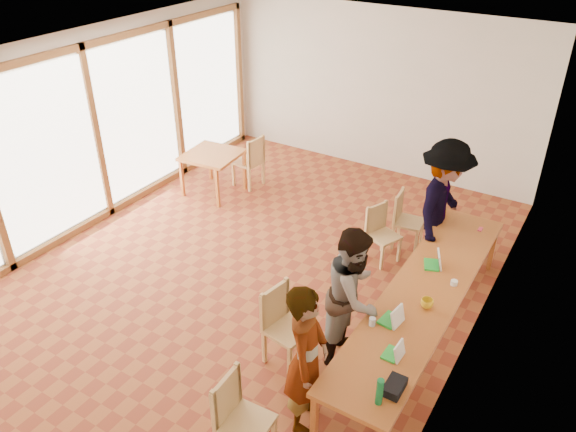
% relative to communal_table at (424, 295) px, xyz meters
% --- Properties ---
extents(ground, '(8.00, 8.00, 0.00)m').
position_rel_communal_table_xyz_m(ground, '(-2.50, 0.22, -0.70)').
color(ground, brown).
rests_on(ground, ground).
extents(wall_back, '(6.00, 0.10, 3.00)m').
position_rel_communal_table_xyz_m(wall_back, '(-2.50, 4.22, 0.80)').
color(wall_back, beige).
rests_on(wall_back, ground).
extents(wall_right, '(0.10, 8.00, 3.00)m').
position_rel_communal_table_xyz_m(wall_right, '(0.50, 0.22, 0.80)').
color(wall_right, beige).
rests_on(wall_right, ground).
extents(window_wall, '(0.10, 8.00, 3.00)m').
position_rel_communal_table_xyz_m(window_wall, '(-5.46, 0.22, 0.80)').
color(window_wall, white).
rests_on(window_wall, ground).
extents(ceiling, '(6.00, 8.00, 0.04)m').
position_rel_communal_table_xyz_m(ceiling, '(-2.50, 0.22, 2.32)').
color(ceiling, white).
rests_on(ceiling, wall_back).
extents(communal_table, '(0.80, 4.00, 0.75)m').
position_rel_communal_table_xyz_m(communal_table, '(0.00, 0.00, 0.00)').
color(communal_table, '#C5622B').
rests_on(communal_table, ground).
extents(side_table, '(0.90, 0.90, 0.75)m').
position_rel_communal_table_xyz_m(side_table, '(-4.44, 1.74, -0.03)').
color(side_table, '#C5622B').
rests_on(side_table, ground).
extents(chair_near, '(0.46, 0.46, 0.50)m').
position_rel_communal_table_xyz_m(chair_near, '(-0.93, -2.37, -0.12)').
color(chair_near, '#E1B770').
rests_on(chair_near, ground).
extents(chair_mid, '(0.52, 0.52, 0.51)m').
position_rel_communal_table_xyz_m(chair_mid, '(-1.25, -1.07, -0.11)').
color(chair_mid, '#E1B770').
rests_on(chair_mid, ground).
extents(chair_far, '(0.52, 0.52, 0.45)m').
position_rel_communal_table_xyz_m(chair_far, '(-1.14, 1.39, -0.18)').
color(chair_far, '#E1B770').
rests_on(chair_far, ground).
extents(chair_empty, '(0.45, 0.45, 0.46)m').
position_rel_communal_table_xyz_m(chair_empty, '(-0.98, 1.89, -0.17)').
color(chair_empty, '#E1B770').
rests_on(chair_empty, ground).
extents(chair_spare, '(0.49, 0.49, 0.51)m').
position_rel_communal_table_xyz_m(chair_spare, '(-3.99, 2.29, -0.12)').
color(chair_spare, '#E1B770').
rests_on(chair_spare, ground).
extents(person_near, '(0.56, 0.70, 1.67)m').
position_rel_communal_table_xyz_m(person_near, '(-0.57, -1.70, 0.13)').
color(person_near, gray).
rests_on(person_near, ground).
extents(person_mid, '(0.71, 0.88, 1.68)m').
position_rel_communal_table_xyz_m(person_mid, '(-0.61, -0.59, 0.14)').
color(person_mid, gray).
rests_on(person_mid, ground).
extents(person_far, '(0.77, 1.28, 1.93)m').
position_rel_communal_table_xyz_m(person_far, '(-0.36, 1.62, 0.26)').
color(person_far, gray).
rests_on(person_far, ground).
extents(laptop_near, '(0.19, 0.22, 0.18)m').
position_rel_communal_table_xyz_m(laptop_near, '(0.10, -1.14, 0.10)').
color(laptop_near, green).
rests_on(laptop_near, communal_table).
extents(laptop_mid, '(0.24, 0.27, 0.20)m').
position_rel_communal_table_xyz_m(laptop_mid, '(-0.10, -0.69, 0.10)').
color(laptop_mid, green).
rests_on(laptop_mid, communal_table).
extents(laptop_far, '(0.28, 0.29, 0.20)m').
position_rel_communal_table_xyz_m(laptop_far, '(-0.07, 0.54, 0.10)').
color(laptop_far, green).
rests_on(laptop_far, communal_table).
extents(yellow_mug, '(0.18, 0.18, 0.11)m').
position_rel_communal_table_xyz_m(yellow_mug, '(0.11, -0.26, 0.10)').
color(yellow_mug, yellow).
rests_on(yellow_mug, communal_table).
extents(green_bottle, '(0.07, 0.07, 0.28)m').
position_rel_communal_table_xyz_m(green_bottle, '(0.20, -1.75, 0.19)').
color(green_bottle, '#116B36').
rests_on(green_bottle, communal_table).
extents(clear_glass, '(0.07, 0.07, 0.09)m').
position_rel_communal_table_xyz_m(clear_glass, '(-0.28, -0.84, 0.09)').
color(clear_glass, silver).
rests_on(clear_glass, communal_table).
extents(condiment_cup, '(0.08, 0.08, 0.06)m').
position_rel_communal_table_xyz_m(condiment_cup, '(0.24, 0.29, 0.08)').
color(condiment_cup, white).
rests_on(condiment_cup, communal_table).
extents(pink_phone, '(0.05, 0.10, 0.01)m').
position_rel_communal_table_xyz_m(pink_phone, '(0.17, 1.67, 0.05)').
color(pink_phone, '#F74264').
rests_on(pink_phone, communal_table).
extents(black_pouch, '(0.16, 0.26, 0.09)m').
position_rel_communal_table_xyz_m(black_pouch, '(0.26, -1.54, 0.09)').
color(black_pouch, black).
rests_on(black_pouch, communal_table).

